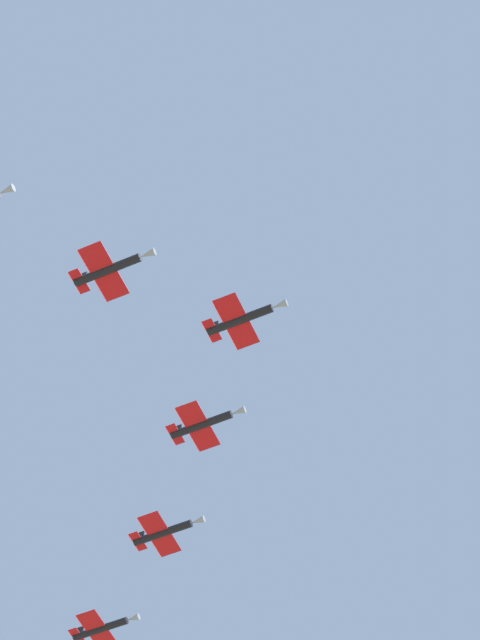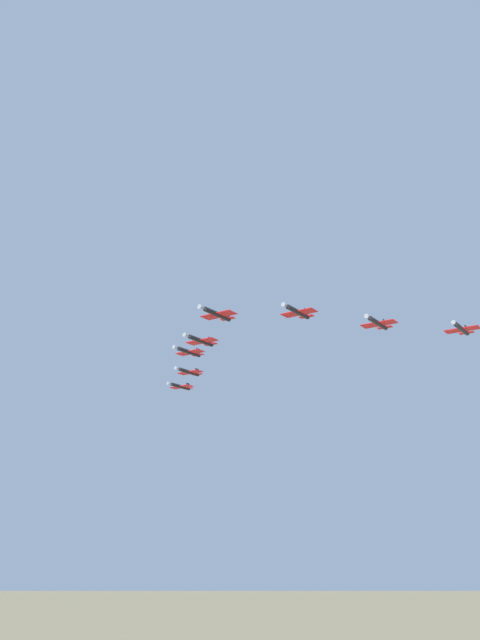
{
  "view_description": "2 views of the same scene",
  "coord_description": "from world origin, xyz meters",
  "px_view_note": "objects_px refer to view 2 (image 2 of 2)",
  "views": [
    {
      "loc": [
        -42.9,
        -87.92,
        1.78
      ],
      "look_at": [
        -13.46,
        -6.6,
        144.17
      ],
      "focal_mm": 67.35,
      "sensor_mm": 36.0,
      "label": 1
    },
    {
      "loc": [
        133.9,
        -24.17,
        95.43
      ],
      "look_at": [
        -21.75,
        0.25,
        145.66
      ],
      "focal_mm": 36.36,
      "sensor_mm": 36.0,
      "label": 2
    }
  ],
  "objects_px": {
    "jet_port_trail": "(189,372)",
    "jet_lead": "(217,314)",
    "jet_port_outer": "(378,323)",
    "jet_tail_end": "(180,386)",
    "jet_starboard_outer": "(188,352)",
    "jet_center_rear": "(461,329)",
    "jet_port_inner": "(297,312)",
    "jet_starboard_inner": "(200,340)"
  },
  "relations": [
    {
      "from": "jet_center_rear",
      "to": "jet_starboard_inner",
      "type": "bearing_deg",
      "value": 28.07
    },
    {
      "from": "jet_port_inner",
      "to": "jet_starboard_inner",
      "type": "xyz_separation_m",
      "value": [
        -20.75,
        -21.77,
        -2.44
      ]
    },
    {
      "from": "jet_starboard_outer",
      "to": "jet_starboard_inner",
      "type": "bearing_deg",
      "value": 138.23
    },
    {
      "from": "jet_lead",
      "to": "jet_port_inner",
      "type": "distance_m",
      "value": 19.82
    },
    {
      "from": "jet_lead",
      "to": "jet_starboard_outer",
      "type": "relative_size",
      "value": 1.0
    },
    {
      "from": "jet_starboard_inner",
      "to": "jet_port_trail",
      "type": "xyz_separation_m",
      "value": [
        -43.96,
        0.35,
        1.5
      ]
    },
    {
      "from": "jet_port_inner",
      "to": "jet_lead",
      "type": "bearing_deg",
      "value": 40.53
    },
    {
      "from": "jet_starboard_inner",
      "to": "jet_tail_end",
      "type": "height_order",
      "value": "jet_tail_end"
    },
    {
      "from": "jet_port_trail",
      "to": "jet_lead",
      "type": "bearing_deg",
      "value": 135.12
    },
    {
      "from": "jet_tail_end",
      "to": "jet_starboard_outer",
      "type": "bearing_deg",
      "value": 132.96
    },
    {
      "from": "jet_starboard_outer",
      "to": "jet_lead",
      "type": "bearing_deg",
      "value": 138.85
    },
    {
      "from": "jet_center_rear",
      "to": "jet_starboard_outer",
      "type": "bearing_deg",
      "value": 13.93
    },
    {
      "from": "jet_lead",
      "to": "jet_port_outer",
      "type": "height_order",
      "value": "jet_lead"
    },
    {
      "from": "jet_port_inner",
      "to": "jet_center_rear",
      "type": "relative_size",
      "value": 1.0
    },
    {
      "from": "jet_tail_end",
      "to": "jet_center_rear",
      "type": "bearing_deg",
      "value": 172.61
    },
    {
      "from": "jet_starboard_inner",
      "to": "jet_center_rear",
      "type": "distance_m",
      "value": 68.16
    },
    {
      "from": "jet_port_inner",
      "to": "jet_tail_end",
      "type": "height_order",
      "value": "jet_port_inner"
    },
    {
      "from": "jet_lead",
      "to": "jet_port_trail",
      "type": "distance_m",
      "value": 63.66
    },
    {
      "from": "jet_port_outer",
      "to": "jet_center_rear",
      "type": "height_order",
      "value": "jet_center_rear"
    },
    {
      "from": "jet_starboard_inner",
      "to": "jet_center_rear",
      "type": "xyz_separation_m",
      "value": [
        18.28,
        65.66,
        0.94
      ]
    },
    {
      "from": "jet_starboard_inner",
      "to": "jet_port_outer",
      "type": "xyz_separation_m",
      "value": [
        21.4,
        41.92,
        0.36
      ]
    },
    {
      "from": "jet_lead",
      "to": "jet_starboard_inner",
      "type": "height_order",
      "value": "jet_lead"
    },
    {
      "from": "jet_center_rear",
      "to": "jet_port_trail",
      "type": "xyz_separation_m",
      "value": [
        -62.24,
        -65.31,
        0.57
      ]
    },
    {
      "from": "jet_port_trail",
      "to": "jet_tail_end",
      "type": "relative_size",
      "value": 1.0
    },
    {
      "from": "jet_starboard_inner",
      "to": "jet_starboard_outer",
      "type": "relative_size",
      "value": 1.0
    },
    {
      "from": "jet_lead",
      "to": "jet_starboard_outer",
      "type": "height_order",
      "value": "jet_starboard_outer"
    },
    {
      "from": "jet_port_inner",
      "to": "jet_tail_end",
      "type": "bearing_deg",
      "value": -31.3
    },
    {
      "from": "jet_port_outer",
      "to": "jet_tail_end",
      "type": "xyz_separation_m",
      "value": [
        -85.61,
        -43.03,
        0.35
      ]
    },
    {
      "from": "jet_lead",
      "to": "jet_port_outer",
      "type": "xyz_separation_m",
      "value": [
        1.72,
        39.9,
        -0.86
      ]
    },
    {
      "from": "jet_port_outer",
      "to": "jet_port_trail",
      "type": "relative_size",
      "value": 1.0
    },
    {
      "from": "jet_lead",
      "to": "jet_port_inner",
      "type": "xyz_separation_m",
      "value": [
        1.07,
        19.75,
        1.22
      ]
    },
    {
      "from": "jet_starboard_inner",
      "to": "jet_center_rear",
      "type": "height_order",
      "value": "jet_center_rear"
    },
    {
      "from": "jet_starboard_outer",
      "to": "jet_center_rear",
      "type": "distance_m",
      "value": 77.46
    },
    {
      "from": "jet_port_inner",
      "to": "jet_port_trail",
      "type": "distance_m",
      "value": 68.16
    },
    {
      "from": "jet_port_outer",
      "to": "jet_port_trail",
      "type": "distance_m",
      "value": 77.46
    },
    {
      "from": "jet_lead",
      "to": "jet_center_rear",
      "type": "bearing_deg",
      "value": -135.12
    },
    {
      "from": "jet_starboard_outer",
      "to": "jet_center_rear",
      "type": "height_order",
      "value": "jet_starboard_outer"
    },
    {
      "from": "jet_lead",
      "to": "jet_port_outer",
      "type": "relative_size",
      "value": 1.0
    },
    {
      "from": "jet_port_outer",
      "to": "jet_starboard_outer",
      "type": "xyz_separation_m",
      "value": [
        -41.49,
        -43.54,
        1.72
      ]
    },
    {
      "from": "jet_center_rear",
      "to": "jet_tail_end",
      "type": "height_order",
      "value": "jet_center_rear"
    },
    {
      "from": "jet_port_inner",
      "to": "jet_starboard_inner",
      "type": "relative_size",
      "value": 1.0
    },
    {
      "from": "jet_port_trail",
      "to": "jet_port_inner",
      "type": "bearing_deg",
      "value": 151.93
    }
  ]
}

